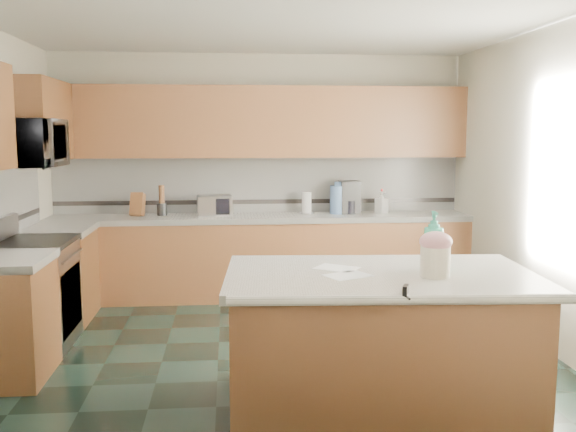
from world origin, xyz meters
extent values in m
plane|color=black|center=(0.00, 0.00, 0.00)|extent=(4.60, 4.60, 0.00)
plane|color=white|center=(0.00, 0.00, 2.70)|extent=(4.60, 4.60, 0.00)
cube|color=beige|center=(0.00, 2.32, 1.35)|extent=(4.60, 0.04, 2.70)
cube|color=beige|center=(0.00, -2.32, 1.35)|extent=(4.60, 0.04, 2.70)
cube|color=beige|center=(2.32, 0.00, 1.35)|extent=(0.04, 4.60, 2.70)
cube|color=#442813|center=(0.00, 2.00, 0.43)|extent=(4.60, 0.60, 0.86)
cube|color=silver|center=(0.00, 2.00, 0.89)|extent=(4.60, 0.64, 0.06)
cube|color=#442813|center=(0.00, 2.13, 1.94)|extent=(4.60, 0.33, 0.78)
cube|color=silver|center=(0.00, 2.29, 1.24)|extent=(4.60, 0.02, 0.63)
cube|color=black|center=(0.00, 2.28, 1.04)|extent=(4.60, 0.01, 0.05)
cube|color=#442813|center=(-2.00, 1.29, 0.43)|extent=(0.60, 0.82, 0.86)
cube|color=silver|center=(-2.00, 1.29, 0.89)|extent=(0.64, 0.82, 0.06)
cube|color=#442813|center=(-2.00, -0.24, 0.43)|extent=(0.60, 0.72, 0.86)
cube|color=silver|center=(-2.00, -0.24, 0.89)|extent=(0.64, 0.72, 0.06)
cube|color=#442813|center=(-2.13, 1.42, 1.94)|extent=(0.33, 1.09, 0.78)
cube|color=#B7B7BC|center=(-2.00, 0.50, 0.44)|extent=(0.60, 0.76, 0.88)
cube|color=black|center=(-1.71, 0.50, 0.40)|extent=(0.02, 0.68, 0.55)
cube|color=black|center=(-2.00, 0.50, 0.90)|extent=(0.62, 0.78, 0.04)
cylinder|color=#B7B7BC|center=(-1.68, 0.50, 0.78)|extent=(0.02, 0.66, 0.02)
cube|color=#B7B7BC|center=(-2.26, 0.50, 1.02)|extent=(0.06, 0.76, 0.18)
imported|color=#B7B7BC|center=(-2.00, 0.50, 1.73)|extent=(0.50, 0.73, 0.41)
cube|color=#442813|center=(0.63, -1.00, 0.43)|extent=(1.96, 1.21, 0.86)
cube|color=silver|center=(0.63, -1.00, 0.89)|extent=(2.07, 1.32, 0.06)
cylinder|color=silver|center=(0.63, -1.59, 0.89)|extent=(2.00, 0.19, 0.06)
cylinder|color=beige|center=(0.94, -1.17, 1.02)|extent=(0.21, 0.21, 0.19)
ellipsoid|color=#C7818C|center=(0.94, -1.17, 1.14)|extent=(0.20, 0.20, 0.13)
cylinder|color=tan|center=(0.94, -1.17, 1.19)|extent=(0.07, 0.02, 0.02)
sphere|color=tan|center=(0.90, -1.17, 1.19)|extent=(0.04, 0.04, 0.04)
sphere|color=tan|center=(0.97, -1.17, 1.19)|extent=(0.04, 0.04, 0.04)
imported|color=teal|center=(0.99, -0.96, 1.11)|extent=(0.16, 0.16, 0.39)
cube|color=white|center=(0.40, -1.09, 0.92)|extent=(0.34, 0.30, 0.00)
cube|color=white|center=(0.36, -0.86, 0.92)|extent=(0.34, 0.32, 0.00)
cube|color=black|center=(0.63, -1.57, 0.93)|extent=(0.06, 0.09, 0.08)
cylinder|color=black|center=(0.63, -1.62, 0.91)|extent=(0.01, 0.06, 0.01)
cube|color=#472814|center=(-1.34, 2.05, 1.05)|extent=(0.17, 0.21, 0.27)
cylinder|color=black|center=(-1.08, 2.08, 0.99)|extent=(0.11, 0.11, 0.14)
cylinder|color=#472814|center=(-1.08, 2.08, 1.15)|extent=(0.06, 0.06, 0.20)
cube|color=#B7B7BC|center=(-0.50, 2.05, 1.03)|extent=(0.39, 0.29, 0.21)
cube|color=black|center=(-0.50, 1.93, 1.03)|extent=(0.33, 0.01, 0.17)
cylinder|color=white|center=(0.52, 2.10, 1.04)|extent=(0.11, 0.11, 0.24)
cylinder|color=#B7B7BC|center=(0.52, 2.10, 0.93)|extent=(0.16, 0.16, 0.01)
cylinder|color=#5D84C0|center=(0.88, 2.06, 1.08)|extent=(0.19, 0.19, 0.31)
cylinder|color=#5D84C0|center=(0.88, 2.06, 1.26)|extent=(0.09, 0.09, 0.04)
cube|color=black|center=(1.01, 2.08, 1.10)|extent=(0.22, 0.24, 0.37)
cylinder|color=black|center=(1.01, 2.03, 1.00)|extent=(0.15, 0.15, 0.15)
imported|color=white|center=(1.37, 2.05, 1.04)|extent=(0.16, 0.16, 0.25)
cylinder|color=red|center=(1.37, 2.05, 1.18)|extent=(0.02, 0.02, 0.03)
cube|color=white|center=(2.29, -0.20, 1.50)|extent=(0.02, 1.40, 1.10)
camera|label=1|loc=(-0.35, -5.01, 1.81)|focal=40.00mm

